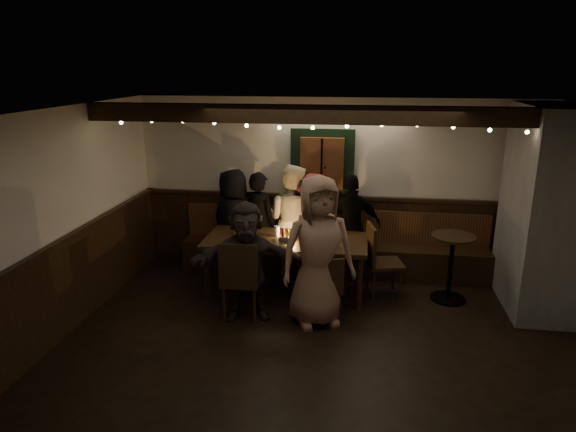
% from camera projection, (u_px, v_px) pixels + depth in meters
% --- Properties ---
extents(room, '(6.02, 5.01, 2.62)m').
position_uv_depth(room, '(412.00, 224.00, 6.64)').
color(room, black).
rests_on(room, ground).
extents(dining_table, '(2.20, 0.94, 0.95)m').
position_uv_depth(dining_table, '(286.00, 244.00, 6.96)').
color(dining_table, black).
rests_on(dining_table, ground).
extents(chair_near_left, '(0.48, 0.48, 1.03)m').
position_uv_depth(chair_near_left, '(240.00, 276.00, 6.25)').
color(chair_near_left, black).
rests_on(chair_near_left, ground).
extents(chair_near_right, '(0.50, 0.50, 0.84)m').
position_uv_depth(chair_near_right, '(326.00, 285.00, 6.23)').
color(chair_near_right, black).
rests_on(chair_near_right, ground).
extents(chair_end, '(0.54, 0.54, 1.01)m').
position_uv_depth(chair_end, '(378.00, 257.00, 6.90)').
color(chair_end, black).
rests_on(chair_end, ground).
extents(high_top, '(0.57, 0.57, 0.91)m').
position_uv_depth(high_top, '(451.00, 259.00, 6.78)').
color(high_top, black).
rests_on(high_top, ground).
extents(person_a, '(0.90, 0.76, 1.58)m').
position_uv_depth(person_a, '(234.00, 221.00, 7.73)').
color(person_a, black).
rests_on(person_a, ground).
extents(person_b, '(0.65, 0.54, 1.54)m').
position_uv_depth(person_b, '(259.00, 222.00, 7.74)').
color(person_b, black).
rests_on(person_b, ground).
extents(person_c, '(0.97, 0.87, 1.66)m').
position_uv_depth(person_c, '(292.00, 219.00, 7.66)').
color(person_c, beige).
rests_on(person_c, ground).
extents(person_d, '(1.09, 0.77, 1.54)m').
position_uv_depth(person_d, '(314.00, 225.00, 7.59)').
color(person_d, maroon).
rests_on(person_d, ground).
extents(person_e, '(0.98, 0.65, 1.55)m').
position_uv_depth(person_e, '(351.00, 226.00, 7.50)').
color(person_e, black).
rests_on(person_e, ground).
extents(person_f, '(1.45, 0.75, 1.50)m').
position_uv_depth(person_f, '(247.00, 261.00, 6.25)').
color(person_f, '#2B2321').
rests_on(person_f, ground).
extents(person_g, '(1.06, 0.89, 1.85)m').
position_uv_depth(person_g, '(318.00, 251.00, 6.08)').
color(person_g, '#906955').
rests_on(person_g, ground).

